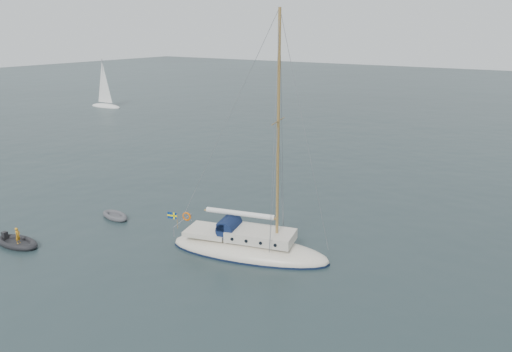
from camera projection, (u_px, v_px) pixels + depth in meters
The scene contains 5 objects.
ground at pixel (268, 238), 32.40m from camera, with size 300.00×300.00×0.00m, color black.
sailboat at pixel (249, 236), 29.93m from camera, with size 10.41×3.12×14.83m.
dinghy at pixel (115, 216), 35.83m from camera, with size 2.59×1.17×0.37m.
rib at pixel (17, 242), 31.38m from camera, with size 3.38×1.54×1.22m.
distant_yacht_a at pixel (104, 85), 84.29m from camera, with size 6.44×3.44×8.54m.
Camera 1 is at (15.83, -25.33, 13.21)m, focal length 35.00 mm.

